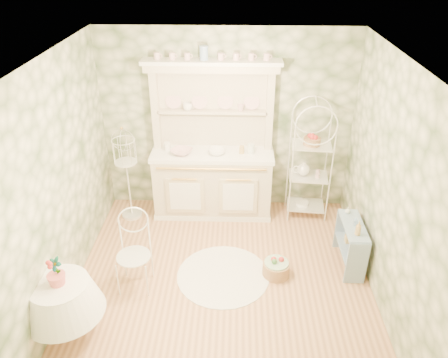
{
  "coord_description": "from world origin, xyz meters",
  "views": [
    {
      "loc": [
        0.14,
        -4.09,
        3.75
      ],
      "look_at": [
        0.0,
        0.5,
        1.15
      ],
      "focal_mm": 35.0,
      "sensor_mm": 36.0,
      "label": 1
    }
  ],
  "objects_px": {
    "kitchen_dresser": "(212,144)",
    "round_table": "(65,312)",
    "bakers_rack": "(310,158)",
    "birdcage_stand": "(127,172)",
    "floor_basket": "(276,267)",
    "side_shelf": "(350,246)",
    "cafe_chair": "(134,259)"
  },
  "relations": [
    {
      "from": "bakers_rack",
      "to": "floor_basket",
      "type": "xyz_separation_m",
      "value": [
        -0.54,
        -1.39,
        -0.83
      ]
    },
    {
      "from": "bakers_rack",
      "to": "birdcage_stand",
      "type": "distance_m",
      "value": 2.63
    },
    {
      "from": "kitchen_dresser",
      "to": "birdcage_stand",
      "type": "relative_size",
      "value": 1.51
    },
    {
      "from": "bakers_rack",
      "to": "birdcage_stand",
      "type": "xyz_separation_m",
      "value": [
        -2.62,
        -0.14,
        -0.19
      ]
    },
    {
      "from": "cafe_chair",
      "to": "birdcage_stand",
      "type": "height_order",
      "value": "birdcage_stand"
    },
    {
      "from": "kitchen_dresser",
      "to": "side_shelf",
      "type": "xyz_separation_m",
      "value": [
        1.81,
        -1.17,
        -0.85
      ]
    },
    {
      "from": "round_table",
      "to": "birdcage_stand",
      "type": "height_order",
      "value": "birdcage_stand"
    },
    {
      "from": "cafe_chair",
      "to": "floor_basket",
      "type": "relative_size",
      "value": 2.11
    },
    {
      "from": "cafe_chair",
      "to": "birdcage_stand",
      "type": "relative_size",
      "value": 0.53
    },
    {
      "from": "kitchen_dresser",
      "to": "bakers_rack",
      "type": "xyz_separation_m",
      "value": [
        1.4,
        -0.01,
        -0.19
      ]
    },
    {
      "from": "kitchen_dresser",
      "to": "round_table",
      "type": "bearing_deg",
      "value": -120.22
    },
    {
      "from": "side_shelf",
      "to": "floor_basket",
      "type": "distance_m",
      "value": 0.99
    },
    {
      "from": "kitchen_dresser",
      "to": "side_shelf",
      "type": "relative_size",
      "value": 3.36
    },
    {
      "from": "kitchen_dresser",
      "to": "birdcage_stand",
      "type": "height_order",
      "value": "kitchen_dresser"
    },
    {
      "from": "kitchen_dresser",
      "to": "side_shelf",
      "type": "bearing_deg",
      "value": -32.95
    },
    {
      "from": "side_shelf",
      "to": "cafe_chair",
      "type": "height_order",
      "value": "cafe_chair"
    },
    {
      "from": "kitchen_dresser",
      "to": "birdcage_stand",
      "type": "distance_m",
      "value": 1.29
    },
    {
      "from": "bakers_rack",
      "to": "cafe_chair",
      "type": "height_order",
      "value": "bakers_rack"
    },
    {
      "from": "bakers_rack",
      "to": "side_shelf",
      "type": "distance_m",
      "value": 1.39
    },
    {
      "from": "kitchen_dresser",
      "to": "cafe_chair",
      "type": "xyz_separation_m",
      "value": [
        -0.84,
        -1.65,
        -0.74
      ]
    },
    {
      "from": "side_shelf",
      "to": "floor_basket",
      "type": "relative_size",
      "value": 1.79
    },
    {
      "from": "birdcage_stand",
      "to": "floor_basket",
      "type": "relative_size",
      "value": 3.97
    },
    {
      "from": "kitchen_dresser",
      "to": "bakers_rack",
      "type": "height_order",
      "value": "kitchen_dresser"
    },
    {
      "from": "birdcage_stand",
      "to": "floor_basket",
      "type": "distance_m",
      "value": 2.51
    },
    {
      "from": "cafe_chair",
      "to": "kitchen_dresser",
      "type": "bearing_deg",
      "value": 52.09
    },
    {
      "from": "bakers_rack",
      "to": "birdcage_stand",
      "type": "height_order",
      "value": "bakers_rack"
    },
    {
      "from": "side_shelf",
      "to": "birdcage_stand",
      "type": "height_order",
      "value": "birdcage_stand"
    },
    {
      "from": "floor_basket",
      "to": "side_shelf",
      "type": "bearing_deg",
      "value": 13.93
    },
    {
      "from": "bakers_rack",
      "to": "side_shelf",
      "type": "xyz_separation_m",
      "value": [
        0.41,
        -1.16,
        -0.66
      ]
    },
    {
      "from": "cafe_chair",
      "to": "floor_basket",
      "type": "bearing_deg",
      "value": -2.69
    },
    {
      "from": "side_shelf",
      "to": "round_table",
      "type": "xyz_separation_m",
      "value": [
        -3.21,
        -1.24,
        0.03
      ]
    },
    {
      "from": "bakers_rack",
      "to": "birdcage_stand",
      "type": "relative_size",
      "value": 1.25
    }
  ]
}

